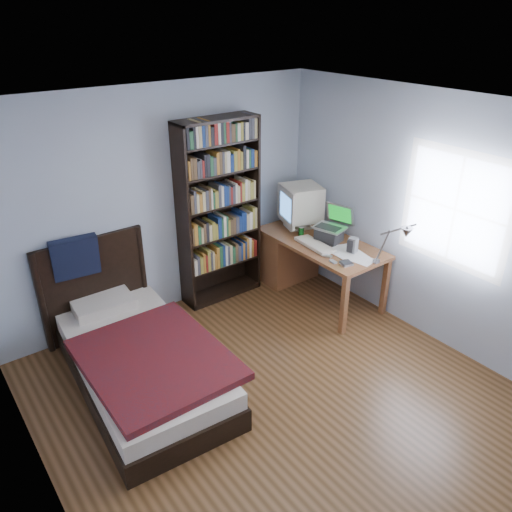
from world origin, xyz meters
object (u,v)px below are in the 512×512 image
Objects in this scene: speaker at (353,245)px; bed at (137,355)px; desk at (296,253)px; desk_lamp at (402,235)px; bookshelf at (219,212)px; crt_monitor at (300,204)px; laptop at (330,231)px; soda_can at (301,232)px; keyboard at (315,245)px.

bed is (-2.44, 0.35, -0.57)m from speaker.
desk is 8.75× the size of speaker.
desk_lamp is 3.32× the size of speaker.
bookshelf reaches higher than bed.
crt_monitor is at bearing 31.78° from desk.
crt_monitor is 1.38× the size of laptop.
desk_lamp is 2.73m from bed.
desk is 1.71m from desk_lamp.
crt_monitor is 0.38m from soda_can.
crt_monitor reaches higher than bed.
soda_can is (-0.17, -0.23, -0.24)m from crt_monitor.
speaker is (-0.02, -0.38, -0.03)m from laptop.
bookshelf reaches higher than desk_lamp.
keyboard is at bearing 102.94° from speaker.
bookshelf is at bearing 141.56° from laptop.
crt_monitor is 1.14× the size of keyboard.
crt_monitor is at bearing 92.10° from laptop.
keyboard is (-0.24, -0.01, -0.10)m from laptop.
soda_can is 0.05× the size of bookshelf.
soda_can is at bearing 86.11° from speaker.
crt_monitor is 0.64m from keyboard.
keyboard is at bearing -100.70° from soda_can.
keyboard is 4.41× the size of soda_can.
soda_can is (0.06, 0.29, 0.04)m from keyboard.
soda_can is at bearing -31.88° from bookshelf.
soda_can is at bearing 123.12° from laptop.
bookshelf reaches higher than soda_can.
keyboard is (-0.22, -0.53, -0.28)m from crt_monitor.
desk_lamp is 1.40m from soda_can.
speaker reaches higher than keyboard.
speaker is at bearing -55.12° from keyboard.
laptop is at bearing -87.90° from crt_monitor.
laptop is at bearing -79.34° from desk.
bed reaches higher than soda_can.
speaker is 0.08× the size of bookshelf.
bookshelf reaches higher than laptop.
desk_lamp is 0.78m from speaker.
keyboard is 0.24× the size of bookshelf.
laptop reaches higher than speaker.
crt_monitor is 3.28× the size of speaker.
laptop is (0.02, -0.52, -0.18)m from crt_monitor.
laptop is at bearing 83.69° from desk_lamp.
desk is 2.67× the size of crt_monitor.
keyboard is 0.30m from soda_can.
keyboard is 0.43m from speaker.
laptop is 0.38m from speaker.
soda_can is at bearing 7.74° from bed.
keyboard is (-0.13, 1.04, -0.45)m from desk_lamp.
desk_lamp is (-0.12, -1.05, 0.36)m from laptop.
bed is at bearing -175.33° from keyboard.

